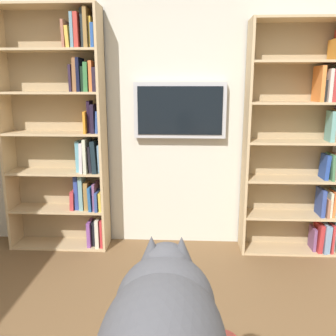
% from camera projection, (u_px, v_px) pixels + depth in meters
% --- Properties ---
extents(wall_back, '(4.52, 0.06, 2.70)m').
position_uv_depth(wall_back, '(174.00, 102.00, 3.34)').
color(wall_back, beige).
rests_on(wall_back, ground).
extents(bookshelf_left, '(0.87, 0.28, 2.03)m').
position_uv_depth(bookshelf_left, '(307.00, 142.00, 3.19)').
color(bookshelf_left, tan).
rests_on(bookshelf_left, ground).
extents(bookshelf_right, '(0.90, 0.28, 2.16)m').
position_uv_depth(bookshelf_right, '(68.00, 132.00, 3.28)').
color(bookshelf_right, tan).
rests_on(bookshelf_right, ground).
extents(wall_mounted_tv, '(0.83, 0.07, 0.50)m').
position_uv_depth(wall_mounted_tv, '(180.00, 110.00, 3.27)').
color(wall_mounted_tv, '#B7B7BC').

